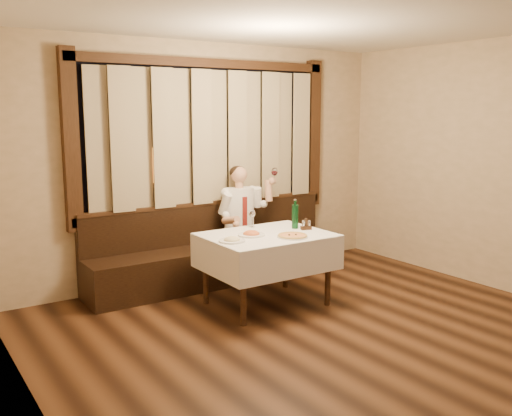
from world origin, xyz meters
TOP-DOWN VIEW (x-y plane):
  - room at (-0.00, 0.97)m, footprint 5.01×6.01m
  - banquette at (0.00, 2.72)m, footprint 3.20×0.61m
  - dining_table at (0.00, 1.70)m, footprint 1.27×0.97m
  - pizza at (0.13, 1.44)m, footprint 0.31×0.31m
  - pasta_red at (-0.17, 1.73)m, footprint 0.28×0.28m
  - pasta_cream at (-0.47, 1.61)m, footprint 0.26×0.26m
  - green_bottle at (0.41, 1.76)m, footprint 0.07×0.07m
  - table_wine_glass at (0.07, 2.08)m, footprint 0.07×0.07m
  - cruet_caddy at (0.48, 1.65)m, footprint 0.12×0.09m
  - seated_man at (0.30, 2.64)m, footprint 0.73×0.55m

SIDE VIEW (x-z plane):
  - banquette at x=0.00m, z-range -0.16..0.78m
  - dining_table at x=0.00m, z-range 0.27..1.03m
  - pizza at x=0.13m, z-range 0.75..0.79m
  - pasta_cream at x=-0.47m, z-range 0.75..0.84m
  - pasta_red at x=-0.17m, z-range 0.75..0.84m
  - seated_man at x=0.30m, z-range 0.12..1.48m
  - cruet_caddy at x=0.48m, z-range 0.74..0.86m
  - green_bottle at x=0.41m, z-range 0.73..1.05m
  - table_wine_glass at x=0.07m, z-range 0.80..0.99m
  - room at x=0.00m, z-range 0.09..2.91m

